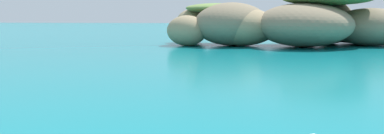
% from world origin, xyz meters
% --- Properties ---
extents(islet_large, '(24.16, 22.33, 7.74)m').
position_xyz_m(islet_large, '(14.36, 68.41, 3.12)').
color(islet_large, '#84755B').
rests_on(islet_large, ground).
extents(islet_small, '(18.24, 16.27, 6.29)m').
position_xyz_m(islet_small, '(-1.58, 67.14, 3.09)').
color(islet_small, '#9E8966').
rests_on(islet_small, ground).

